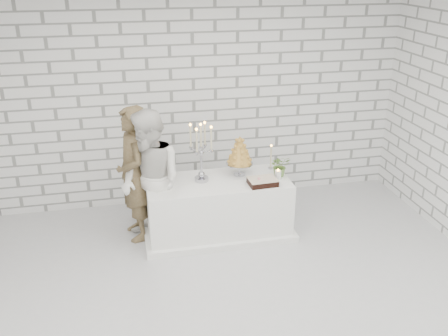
% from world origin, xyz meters
% --- Properties ---
extents(ground, '(6.00, 5.00, 0.01)m').
position_xyz_m(ground, '(0.00, 0.00, 0.00)').
color(ground, silver).
rests_on(ground, ground).
extents(ceiling, '(6.00, 5.00, 0.01)m').
position_xyz_m(ceiling, '(0.00, 0.00, 3.00)').
color(ceiling, white).
rests_on(ceiling, ground).
extents(wall_back, '(6.00, 0.01, 3.00)m').
position_xyz_m(wall_back, '(0.00, 2.50, 1.50)').
color(wall_back, white).
rests_on(wall_back, ground).
extents(cake_table, '(1.80, 0.80, 0.75)m').
position_xyz_m(cake_table, '(0.12, 1.40, 0.38)').
color(cake_table, white).
rests_on(cake_table, ground).
extents(groom, '(0.53, 0.70, 1.74)m').
position_xyz_m(groom, '(-0.92, 1.56, 0.87)').
color(groom, brown).
rests_on(groom, ground).
extents(bride, '(1.00, 1.06, 1.74)m').
position_xyz_m(bride, '(-0.72, 1.32, 0.87)').
color(bride, white).
rests_on(bride, ground).
extents(candelabra, '(0.37, 0.37, 0.76)m').
position_xyz_m(candelabra, '(-0.08, 1.44, 1.13)').
color(candelabra, '#A2A1AB').
rests_on(candelabra, cake_table).
extents(croquembouche, '(0.39, 0.39, 0.53)m').
position_xyz_m(croquembouche, '(0.42, 1.52, 1.02)').
color(croquembouche, '#AD7A2D').
rests_on(croquembouche, cake_table).
extents(chocolate_cake, '(0.36, 0.27, 0.08)m').
position_xyz_m(chocolate_cake, '(0.63, 1.17, 0.79)').
color(chocolate_cake, black).
rests_on(chocolate_cake, cake_table).
extents(pillar_candle, '(0.10, 0.10, 0.12)m').
position_xyz_m(pillar_candle, '(0.87, 1.29, 0.81)').
color(pillar_candle, white).
rests_on(pillar_candle, cake_table).
extents(extra_taper, '(0.06, 0.06, 0.32)m').
position_xyz_m(extra_taper, '(0.88, 1.63, 0.91)').
color(extra_taper, beige).
rests_on(extra_taper, cake_table).
extents(flowers, '(0.25, 0.22, 0.28)m').
position_xyz_m(flowers, '(0.93, 1.39, 0.89)').
color(flowers, '#4F6933').
rests_on(flowers, cake_table).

